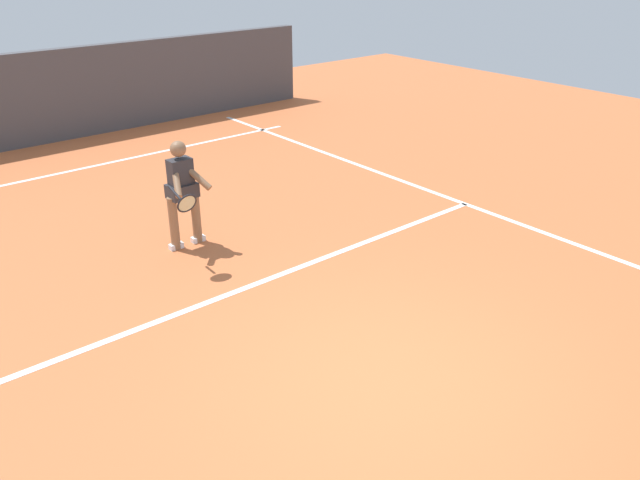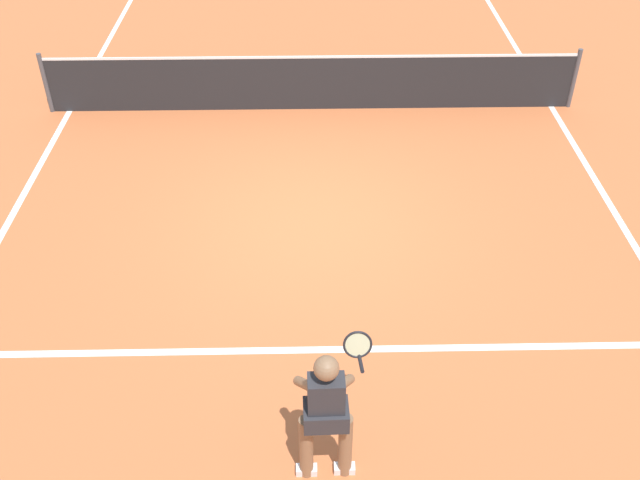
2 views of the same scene
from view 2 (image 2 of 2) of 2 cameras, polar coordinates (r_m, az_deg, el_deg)
The scene contains 6 objects.
ground_plane at distance 10.03m, azimuth -0.45°, elevation 1.54°, with size 28.17×28.17×0.00m, color #C66638.
service_line_marking at distance 8.15m, azimuth -0.20°, elevation -8.73°, with size 8.56×0.10×0.01m, color white.
sideline_left_marking at distance 10.87m, azimuth -23.64°, elevation 1.16°, with size 0.10×19.67×0.01m, color white.
sideline_right_marking at distance 10.93m, azimuth 22.60°, elevation 1.71°, with size 0.10×19.67×0.01m, color white.
court_net at distance 12.70m, azimuth -0.68°, elevation 12.42°, with size 9.24×0.08×1.07m.
tennis_player at distance 6.49m, azimuth 0.55°, elevation -13.50°, with size 0.76×0.94×1.55m.
Camera 2 is at (-0.09, -8.11, 5.90)m, focal length 40.20 mm.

